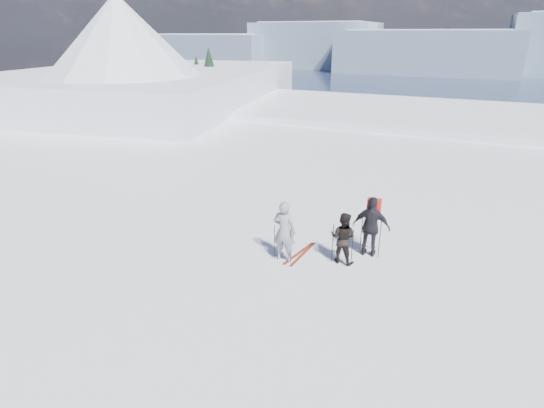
{
  "coord_description": "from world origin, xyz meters",
  "views": [
    {
      "loc": [
        2.31,
        -7.49,
        6.49
      ],
      "look_at": [
        -2.43,
        3.0,
        1.81
      ],
      "focal_mm": 28.0,
      "sensor_mm": 36.0,
      "label": 1
    }
  ],
  "objects_px": {
    "skier_grey": "(284,231)",
    "skis_loose": "(301,254)",
    "skier_dark": "(343,238)",
    "skier_pack": "(371,227)"
  },
  "relations": [
    {
      "from": "skier_grey",
      "to": "skis_loose",
      "type": "distance_m",
      "value": 1.15
    },
    {
      "from": "skier_dark",
      "to": "skier_pack",
      "type": "height_order",
      "value": "skier_pack"
    },
    {
      "from": "skier_grey",
      "to": "skier_pack",
      "type": "distance_m",
      "value": 2.69
    },
    {
      "from": "skier_grey",
      "to": "skis_loose",
      "type": "relative_size",
      "value": 1.14
    },
    {
      "from": "skier_pack",
      "to": "skis_loose",
      "type": "relative_size",
      "value": 1.14
    },
    {
      "from": "skier_grey",
      "to": "skis_loose",
      "type": "height_order",
      "value": "skier_grey"
    },
    {
      "from": "skier_dark",
      "to": "skier_grey",
      "type": "bearing_deg",
      "value": 25.99
    },
    {
      "from": "skier_pack",
      "to": "skis_loose",
      "type": "distance_m",
      "value": 2.33
    },
    {
      "from": "skier_pack",
      "to": "skier_grey",
      "type": "bearing_deg",
      "value": 27.77
    },
    {
      "from": "skier_dark",
      "to": "skis_loose",
      "type": "relative_size",
      "value": 0.95
    }
  ]
}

